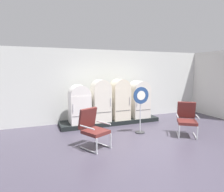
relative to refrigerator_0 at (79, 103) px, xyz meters
The scene contains 11 objects.
ground 3.29m from the refrigerator_0, 67.55° to the right, with size 12.00×10.00×0.05m, color #403B4A.
back_wall 1.52m from the refrigerator_0, 31.26° to the left, with size 11.76×0.12×2.84m.
side_wall_right 5.91m from the refrigerator_0, ahead, with size 0.16×2.20×2.84m.
display_plinth 1.45m from the refrigerator_0, ahead, with size 3.83×0.95×0.15m, color black.
refrigerator_0 is the anchor object (origin of this frame).
refrigerator_1 0.80m from the refrigerator_0, ahead, with size 0.65×0.61×1.55m.
refrigerator_2 1.57m from the refrigerator_0, ahead, with size 0.65×0.64×1.55m.
refrigerator_3 2.43m from the refrigerator_0, ahead, with size 0.70×0.72×1.46m.
armchair_left 2.01m from the refrigerator_0, 92.75° to the right, with size 0.82×0.89×1.04m.
armchair_right 3.64m from the refrigerator_0, 35.75° to the right, with size 0.86×0.91×1.04m.
sign_stand 2.19m from the refrigerator_0, 39.56° to the right, with size 0.54×0.32×1.51m.
Camera 1 is at (-2.74, -4.02, 2.07)m, focal length 32.06 mm.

